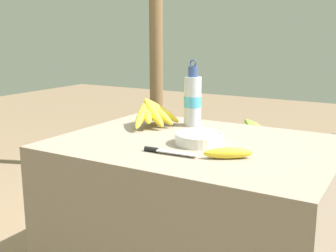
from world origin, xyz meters
TOP-DOWN VIEW (x-y plane):
  - market_counter at (0.00, 0.00)m, footprint 1.17×0.88m
  - banana_bunch_ripe at (-0.33, 0.17)m, footprint 0.20×0.36m
  - serving_bowl at (0.03, -0.03)m, footprint 0.21×0.21m
  - water_bottle at (-0.16, 0.28)m, footprint 0.09×0.09m
  - loose_banana_front at (0.21, -0.16)m, footprint 0.18×0.14m
  - knife at (-0.03, -0.23)m, footprint 0.22×0.04m
  - wooden_bench at (0.24, 1.29)m, footprint 1.73×0.32m
  - banana_bunch_green at (-0.20, 1.30)m, footprint 0.19×0.31m
  - support_post_near at (-1.10, 1.45)m, footprint 0.11×0.11m

SIDE VIEW (x-z plane):
  - market_counter at x=0.00m, z-range 0.00..0.73m
  - wooden_bench at x=0.24m, z-range 0.16..0.61m
  - banana_bunch_green at x=-0.20m, z-range 0.45..0.58m
  - knife at x=-0.03m, z-range 0.73..0.75m
  - loose_banana_front at x=0.21m, z-range 0.73..0.77m
  - serving_bowl at x=0.03m, z-range 0.73..0.77m
  - banana_bunch_ripe at x=-0.33m, z-range 0.72..0.87m
  - water_bottle at x=-0.16m, z-range 0.69..1.02m
  - support_post_near at x=-1.10m, z-range 0.00..2.50m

